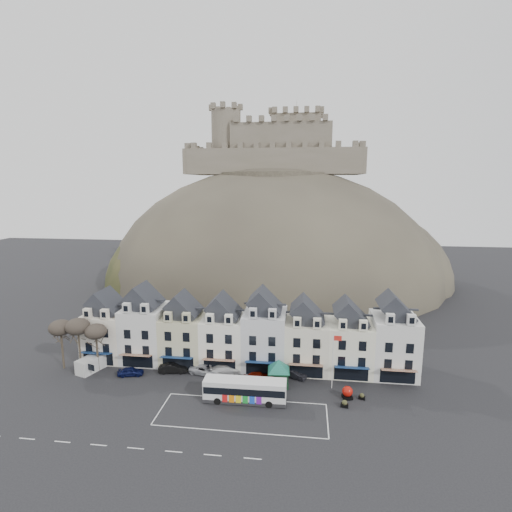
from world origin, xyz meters
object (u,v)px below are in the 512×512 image
Objects in this scene: red_buoy at (347,392)px; car_charcoal at (294,374)px; bus_shelter at (279,365)px; car_silver at (205,370)px; bus at (245,389)px; car_navy at (131,371)px; car_black at (173,368)px; flagpole at (333,357)px; car_white at (226,369)px; car_maroon at (259,377)px; white_van at (92,363)px.

red_buoy reaches higher than car_charcoal.
car_silver is (-11.74, 2.04, -2.45)m from bus_shelter.
bus is 2.88× the size of car_navy.
bus_shelter is at bearing -86.60° from car_silver.
bus is 14.39m from red_buoy.
flagpole is at bearing -102.54° from car_black.
flagpole is at bearing -3.93° from bus_shelter.
car_silver reaches higher than car_charcoal.
flagpole reaches higher than bus_shelter.
car_navy is at bearing 119.65° from car_charcoal.
flagpole is 2.12× the size of car_navy.
car_navy is at bearing 164.20° from bus.
bus is 1.79× the size of bus_shelter.
flagpole is at bearing 22.20° from bus.
bus_shelter is at bearing 165.69° from red_buoy.
red_buoy reaches higher than car_navy.
car_black is at bearing 176.07° from flagpole.
car_silver is at bearing 135.67° from bus.
bus reaches higher than car_white.
bus is 2.47× the size of car_maroon.
car_silver is 0.99× the size of car_white.
white_van is at bearing 175.00° from red_buoy.
car_silver is at bearing -96.64° from car_black.
white_van reaches higher than car_navy.
car_navy is 11.67m from car_silver.
bus reaches higher than white_van.
car_silver is at bearing 165.17° from bus_shelter.
car_silver is at bearing 64.14° from car_maroon.
car_charcoal is at bearing 157.30° from flagpole.
red_buoy is 5.08m from flagpole.
flagpole reaches higher than bus.
car_navy is at bearing 113.18° from car_silver.
bus_shelter is 23.37m from car_navy.
car_charcoal is (10.85, 0.00, -0.11)m from car_white.
car_maroon is at bearing 177.78° from flagpole.
car_black is (-26.80, 4.37, -0.18)m from red_buoy.
car_charcoal is (25.52, 2.50, -0.05)m from car_navy.
car_white reaches higher than car_charcoal.
car_navy is 6.56m from car_black.
white_van is 1.38× the size of car_navy.
red_buoy is 22.07m from car_silver.
car_black is at bearing 170.74° from red_buoy.
white_van is at bearing 69.62° from car_navy.
white_van reaches higher than red_buoy.
bus is at bearing -120.28° from car_silver.
bus_shelter is 10.41m from red_buoy.
bus_shelter is (4.28, 5.05, 1.38)m from bus.
flagpole is 1.82× the size of car_maroon.
car_black is (6.30, 1.84, 0.07)m from car_navy.
car_black reaches higher than car_silver.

